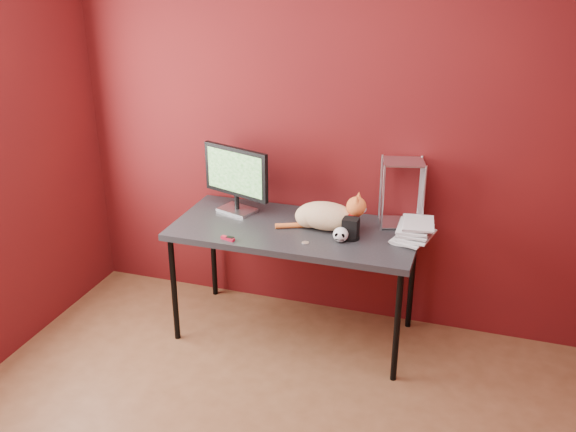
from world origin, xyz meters
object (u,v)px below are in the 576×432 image
(monitor, at_px, (236,176))
(book_stack, at_px, (407,137))
(cat, at_px, (327,216))
(speaker, at_px, (350,229))
(desk, at_px, (295,235))
(skull_mug, at_px, (341,235))

(monitor, distance_m, book_stack, 1.13)
(cat, distance_m, book_stack, 0.68)
(speaker, bearing_deg, cat, 154.71)
(desk, distance_m, monitor, 0.54)
(monitor, distance_m, cat, 0.65)
(cat, relative_size, speaker, 4.27)
(skull_mug, bearing_deg, book_stack, 25.24)
(monitor, height_order, book_stack, book_stack)
(cat, bearing_deg, book_stack, 5.56)
(monitor, bearing_deg, desk, 1.19)
(monitor, relative_size, skull_mug, 5.30)
(speaker, relative_size, book_stack, 0.10)
(skull_mug, xyz_separation_m, speaker, (0.04, 0.06, 0.01))
(desk, relative_size, monitor, 3.11)
(monitor, relative_size, book_stack, 0.39)
(desk, height_order, monitor, monitor)
(skull_mug, relative_size, speaker, 0.71)
(skull_mug, xyz_separation_m, book_stack, (0.32, 0.18, 0.57))
(desk, distance_m, speaker, 0.38)
(skull_mug, height_order, speaker, speaker)
(cat, height_order, speaker, cat)
(desk, height_order, speaker, speaker)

